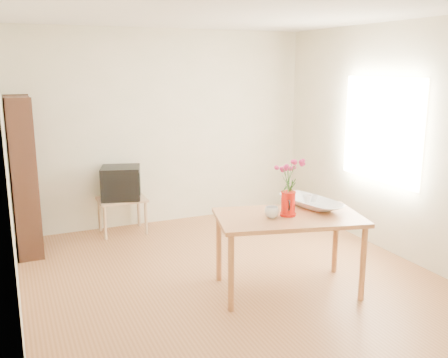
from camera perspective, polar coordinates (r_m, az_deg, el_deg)
name	(u,v)px	position (r m, az deg, el deg)	size (l,w,h in m)	color
room	(239,154)	(4.75, 1.76, 2.85)	(4.50, 4.50, 4.50)	brown
table	(289,224)	(4.76, 7.40, -5.14)	(1.49, 1.07, 0.75)	#985B34
tv_stand	(122,204)	(6.55, -11.58, -2.80)	(0.60, 0.45, 0.46)	tan
bookshelf	(24,181)	(6.10, -21.89, -0.25)	(0.28, 0.70, 1.80)	black
pitcher	(288,205)	(4.70, 7.32, -2.91)	(0.15, 0.22, 0.23)	red
flowers	(289,173)	(4.63, 7.44, 0.70)	(0.27, 0.27, 0.38)	#C52E6D
mug	(272,212)	(4.63, 5.48, -3.80)	(0.13, 0.13, 0.10)	white
bowl	(311,184)	(4.99, 9.95, -0.56)	(0.50, 0.50, 0.47)	white
teacup_a	(308,189)	(4.98, 9.55, -1.09)	(0.08, 0.08, 0.07)	white
teacup_b	(314,188)	(5.05, 10.23, -1.00)	(0.06, 0.06, 0.06)	white
television	(121,182)	(6.49, -11.72, -0.35)	(0.58, 0.56, 0.41)	black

